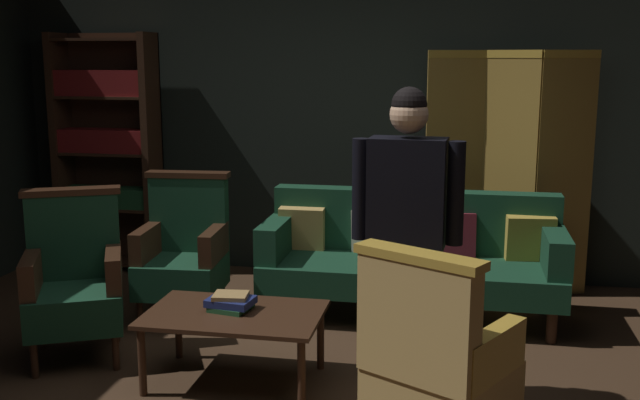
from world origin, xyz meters
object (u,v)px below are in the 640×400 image
coffee_table (234,320)px  armchair_wing_left (184,252)px  bookshelf (108,146)px  velvet_couch (412,253)px  folding_screen (508,169)px  book_green_cloth (231,307)px  book_tan_leather (231,296)px  armchair_wing_right (75,280)px  book_navy_cloth (231,301)px  armchair_gilt_accent (435,362)px  standing_figure (407,216)px

coffee_table → armchair_wing_left: bearing=125.0°
bookshelf → velvet_couch: 2.87m
bookshelf → velvet_couch: size_ratio=0.97×
folding_screen → coffee_table: size_ratio=1.90×
folding_screen → velvet_couch: (-0.69, -0.69, -0.53)m
bookshelf → book_green_cloth: bearing=-49.6°
bookshelf → book_tan_leather: bookshelf is taller
coffee_table → book_green_cloth: book_green_cloth is taller
folding_screen → armchair_wing_right: bearing=-145.3°
book_navy_cloth → armchair_wing_right: bearing=171.8°
folding_screen → book_green_cloth: 2.65m
armchair_gilt_accent → standing_figure: 0.85m
armchair_gilt_accent → book_green_cloth: size_ratio=4.95×
armchair_wing_right → book_navy_cloth: size_ratio=4.09×
armchair_wing_right → standing_figure: bearing=-6.2°
book_green_cloth → book_tan_leather: (0.00, 0.00, 0.07)m
velvet_couch → book_tan_leather: 1.63m
folding_screen → book_navy_cloth: 2.65m
folding_screen → book_navy_cloth: size_ratio=7.47×
standing_figure → book_navy_cloth: bearing=175.9°
armchair_gilt_accent → standing_figure: standing_figure is taller
armchair_wing_left → armchair_wing_right: 0.87m
bookshelf → standing_figure: size_ratio=1.20×
standing_figure → book_navy_cloth: standing_figure is taller
book_green_cloth → book_tan_leather: book_tan_leather is taller
coffee_table → book_green_cloth: bearing=128.5°
coffee_table → standing_figure: (0.97, -0.03, 0.65)m
bookshelf → armchair_wing_right: 2.12m
book_green_cloth → velvet_couch: bearing=54.6°
armchair_wing_left → bookshelf: bearing=134.3°
coffee_table → armchair_gilt_accent: (1.16, -0.66, 0.12)m
armchair_wing_left → book_green_cloth: 1.12m
armchair_gilt_accent → armchair_wing_left: bearing=138.5°
velvet_couch → standing_figure: bearing=-87.7°
velvet_couch → book_tan_leather: bearing=-125.4°
coffee_table → book_tan_leather: (-0.03, 0.04, 0.13)m
standing_figure → book_tan_leather: 1.13m
coffee_table → book_green_cloth: size_ratio=4.76×
standing_figure → book_navy_cloth: (-1.00, 0.07, -0.56)m
armchair_wing_right → book_navy_cloth: (1.06, -0.15, -0.02)m
book_navy_cloth → armchair_gilt_accent: bearing=-30.4°
bookshelf → standing_figure: 3.49m
velvet_couch → book_green_cloth: bearing=-125.4°
velvet_couch → book_navy_cloth: (-0.94, -1.33, 0.01)m
coffee_table → book_tan_leather: 0.14m
coffee_table → armchair_gilt_accent: armchair_gilt_accent is taller
standing_figure → velvet_couch: bearing=92.3°
velvet_couch → standing_figure: standing_figure is taller
book_tan_leather → book_navy_cloth: bearing=0.0°
coffee_table → book_tan_leather: size_ratio=5.17×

